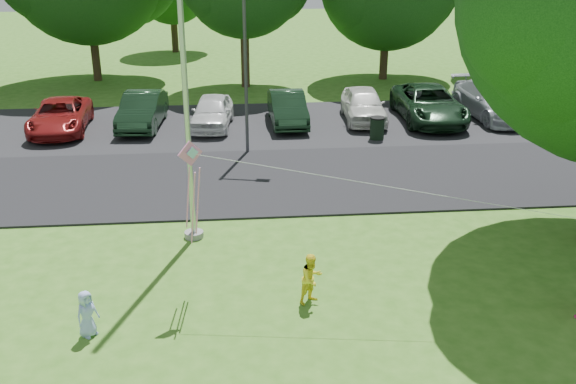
{
  "coord_description": "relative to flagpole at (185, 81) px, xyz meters",
  "views": [
    {
      "loc": [
        -2.43,
        -10.42,
        7.44
      ],
      "look_at": [
        -1.1,
        4.0,
        1.6
      ],
      "focal_mm": 40.0,
      "sensor_mm": 36.0,
      "label": 1
    }
  ],
  "objects": [
    {
      "name": "ground",
      "position": [
        3.5,
        -5.0,
        -4.17
      ],
      "size": [
        120.0,
        120.0,
        0.0
      ],
      "primitive_type": "plane",
      "color": "#376E1D",
      "rests_on": "ground"
    },
    {
      "name": "park_road",
      "position": [
        3.5,
        4.0,
        -4.14
      ],
      "size": [
        60.0,
        6.0,
        0.06
      ],
      "primitive_type": "cube",
      "color": "black",
      "rests_on": "ground"
    },
    {
      "name": "parking_strip",
      "position": [
        3.5,
        10.5,
        -4.14
      ],
      "size": [
        42.0,
        7.0,
        0.06
      ],
      "primitive_type": "cube",
      "color": "black",
      "rests_on": "ground"
    },
    {
      "name": "flagpole",
      "position": [
        0.0,
        0.0,
        0.0
      ],
      "size": [
        0.5,
        0.5,
        10.0
      ],
      "color": "#B7BABF",
      "rests_on": "ground"
    },
    {
      "name": "street_lamp",
      "position": [
        1.87,
        6.85,
        -0.65
      ],
      "size": [
        1.63,
        0.53,
        5.86
      ],
      "rotation": [
        0.0,
        0.0,
        -0.23
      ],
      "color": "#3F3F44",
      "rests_on": "ground"
    },
    {
      "name": "trash_can",
      "position": [
        6.68,
        8.0,
        -3.7
      ],
      "size": [
        0.58,
        0.58,
        0.92
      ],
      "rotation": [
        0.0,
        0.0,
        -0.09
      ],
      "color": "black",
      "rests_on": "ground"
    },
    {
      "name": "parked_cars",
      "position": [
        4.6,
        10.45,
        -3.41
      ],
      "size": [
        20.41,
        5.54,
        1.47
      ],
      "color": "maroon",
      "rests_on": "ground"
    },
    {
      "name": "child_yellow",
      "position": [
        2.68,
        -3.46,
        -3.59
      ],
      "size": [
        0.7,
        0.67,
        1.14
      ],
      "primitive_type": "imported",
      "rotation": [
        0.0,
        0.0,
        0.61
      ],
      "color": "yellow",
      "rests_on": "ground"
    },
    {
      "name": "child_blue",
      "position": [
        -1.89,
        -4.3,
        -3.67
      ],
      "size": [
        0.55,
        0.57,
        0.99
      ],
      "primitive_type": "imported",
      "rotation": [
        0.0,
        0.0,
        0.86
      ],
      "color": "#A6BDFF",
      "rests_on": "ground"
    },
    {
      "name": "kite",
      "position": [
        0.51,
        -2.89,
        -1.37
      ],
      "size": [
        8.34,
        1.98,
        2.42
      ],
      "rotation": [
        0.0,
        0.0,
        0.48
      ],
      "color": "pink",
      "rests_on": "ground"
    }
  ]
}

